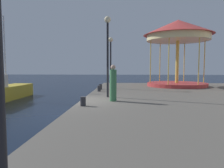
# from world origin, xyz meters

# --- Properties ---
(ground_plane) EXTENTS (120.00, 120.00, 0.00)m
(ground_plane) POSITION_xyz_m (0.00, 0.00, 0.00)
(ground_plane) COLOR black
(carousel) EXTENTS (5.96, 5.96, 5.77)m
(carousel) POSITION_xyz_m (6.85, 8.38, 5.14)
(carousel) COLOR #B23333
(carousel) RESTS_ON quay_dock
(lamp_post_mid_promenade) EXTENTS (0.36, 0.36, 4.45)m
(lamp_post_mid_promenade) POSITION_xyz_m (1.27, 1.20, 3.83)
(lamp_post_mid_promenade) COLOR black
(lamp_post_mid_promenade) RESTS_ON quay_dock
(lamp_post_far_end) EXTENTS (0.36, 0.36, 3.99)m
(lamp_post_far_end) POSITION_xyz_m (1.13, 6.00, 3.55)
(lamp_post_far_end) COLOR black
(lamp_post_far_end) RESTS_ON quay_dock
(bollard_north) EXTENTS (0.24, 0.24, 0.40)m
(bollard_north) POSITION_xyz_m (0.42, -1.55, 1.00)
(bollard_north) COLOR #2D2D33
(bollard_north) RESTS_ON quay_dock
(bollard_center) EXTENTS (0.24, 0.24, 0.40)m
(bollard_center) POSITION_xyz_m (0.40, 5.26, 1.00)
(bollard_center) COLOR #2D2D33
(bollard_center) RESTS_ON quay_dock
(bollard_south) EXTENTS (0.24, 0.24, 0.40)m
(bollard_south) POSITION_xyz_m (0.46, 3.96, 1.00)
(bollard_south) COLOR #2D2D33
(bollard_south) RESTS_ON quay_dock
(person_mid_promenade) EXTENTS (0.34, 0.34, 1.79)m
(person_mid_promenade) POSITION_xyz_m (1.65, -0.17, 1.64)
(person_mid_promenade) COLOR #387247
(person_mid_promenade) RESTS_ON quay_dock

